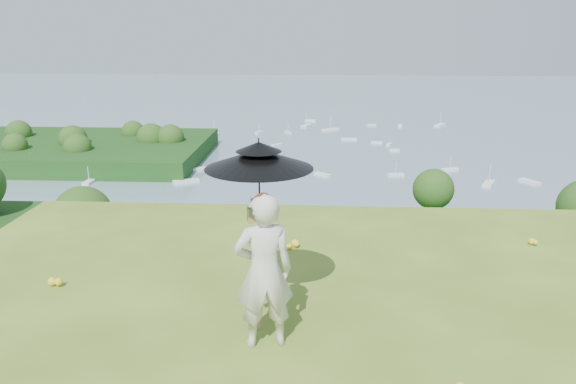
# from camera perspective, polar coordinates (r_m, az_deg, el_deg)

# --- Properties ---
(shoreline_tier) EXTENTS (170.00, 28.00, 8.00)m
(shoreline_tier) POSITION_cam_1_polar(r_m,az_deg,el_deg) (88.40, 3.69, -10.19)
(shoreline_tier) COLOR #6D6557
(shoreline_tier) RESTS_ON bay_water
(bay_water) EXTENTS (700.00, 700.00, 0.00)m
(bay_water) POSITION_cam_1_polar(r_m,az_deg,el_deg) (246.93, 3.46, 7.64)
(bay_water) COLOR slate
(bay_water) RESTS_ON ground
(peninsula) EXTENTS (90.00, 60.00, 12.00)m
(peninsula) POSITION_cam_1_polar(r_m,az_deg,el_deg) (178.34, -21.40, 4.77)
(peninsula) COLOR #16330E
(peninsula) RESTS_ON bay_water
(slope_trees) EXTENTS (110.00, 50.00, 6.00)m
(slope_trees) POSITION_cam_1_polar(r_m,az_deg,el_deg) (43.25, 4.53, -9.02)
(slope_trees) COLOR #265018
(slope_trees) RESTS_ON forest_slope
(harbor_town) EXTENTS (110.00, 22.00, 5.00)m
(harbor_town) POSITION_cam_1_polar(r_m,az_deg,el_deg) (85.69, 3.77, -6.30)
(harbor_town) COLOR silver
(harbor_town) RESTS_ON shoreline_tier
(moored_boats) EXTENTS (140.00, 140.00, 0.70)m
(moored_boats) POSITION_cam_1_polar(r_m,az_deg,el_deg) (169.57, -0.71, 3.75)
(moored_boats) COLOR white
(moored_boats) RESTS_ON bay_water
(painter) EXTENTS (0.75, 0.59, 1.83)m
(painter) POSITION_cam_1_polar(r_m,az_deg,el_deg) (6.34, -2.47, -8.07)
(painter) COLOR beige
(painter) RESTS_ON ground
(field_easel) EXTENTS (0.80, 0.80, 1.62)m
(field_easel) POSITION_cam_1_polar(r_m,az_deg,el_deg) (6.95, -2.77, -6.80)
(field_easel) COLOR olive
(field_easel) RESTS_ON ground
(sun_umbrella) EXTENTS (1.61, 1.61, 0.98)m
(sun_umbrella) POSITION_cam_1_polar(r_m,az_deg,el_deg) (6.64, -2.95, 1.36)
(sun_umbrella) COLOR black
(sun_umbrella) RESTS_ON field_easel
(painter_cap) EXTENTS (0.29, 0.31, 0.10)m
(painter_cap) POSITION_cam_1_polar(r_m,az_deg,el_deg) (6.04, -2.57, -0.60)
(painter_cap) COLOR #CA6F76
(painter_cap) RESTS_ON painter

